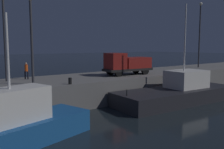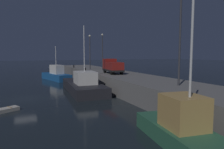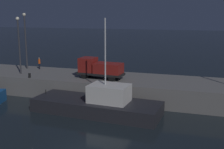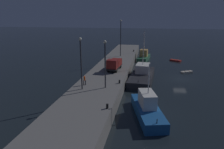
{
  "view_description": "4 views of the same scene",
  "coord_description": "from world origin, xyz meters",
  "views": [
    {
      "loc": [
        -20.97,
        -6.78,
        5.31
      ],
      "look_at": [
        -5.77,
        13.2,
        2.42
      ],
      "focal_mm": 39.66,
      "sensor_mm": 36.0,
      "label": 1
    },
    {
      "loc": [
        26.57,
        -0.3,
        5.36
      ],
      "look_at": [
        -0.44,
        11.58,
        2.46
      ],
      "focal_mm": 33.37,
      "sensor_mm": 36.0,
      "label": 2
    },
    {
      "loc": [
        7.57,
        -17.74,
        9.63
      ],
      "look_at": [
        -2.6,
        14.04,
        2.61
      ],
      "focal_mm": 46.67,
      "sensor_mm": 36.0,
      "label": 3
    },
    {
      "loc": [
        -42.83,
        6.41,
        12.71
      ],
      "look_at": [
        -5.9,
        13.21,
        1.93
      ],
      "focal_mm": 33.74,
      "sensor_mm": 36.0,
      "label": 4
    }
  ],
  "objects": [
    {
      "name": "ground_plane",
      "position": [
        0.0,
        0.0,
        0.0
      ],
      "size": [
        320.0,
        320.0,
        0.0
      ],
      "primitive_type": "plane",
      "color": "black"
    },
    {
      "name": "pier_quay",
      "position": [
        0.0,
        14.1,
        1.13
      ],
      "size": [
        63.7,
        7.25,
        2.25
      ],
      "color": "slate",
      "rests_on": "ground"
    },
    {
      "name": "fishing_trawler_red",
      "position": [
        -1.98,
        7.81,
        0.94
      ],
      "size": [
        12.9,
        5.04,
        9.23
      ],
      "color": "#232328",
      "rests_on": "ground"
    },
    {
      "name": "fishing_boat_blue",
      "position": [
        -17.58,
        6.42,
        1.05
      ],
      "size": [
        9.67,
        5.0,
        6.97
      ],
      "color": "#195193",
      "rests_on": "ground"
    },
    {
      "name": "fishing_boat_white",
      "position": [
        17.74,
        8.2,
        0.98
      ],
      "size": [
        8.65,
        3.72,
        8.24
      ],
      "color": "#2D6647",
      "rests_on": "ground"
    },
    {
      "name": "dinghy_orange_near",
      "position": [
        17.37,
        -0.68,
        0.2
      ],
      "size": [
        2.57,
        3.19,
        0.45
      ],
      "color": "#B22823",
      "rests_on": "ground"
    },
    {
      "name": "rowboat_white_mid",
      "position": [
        5.26,
        -1.93,
        0.17
      ],
      "size": [
        2.11,
        2.81,
        0.38
      ],
      "color": "beige",
      "rests_on": "ground"
    },
    {
      "name": "lamp_post_west",
      "position": [
        -15.33,
        15.88,
        6.64
      ],
      "size": [
        0.44,
        0.44,
        7.44
      ],
      "color": "#38383D",
      "rests_on": "pier_quay"
    },
    {
      "name": "lamp_post_east",
      "position": [
        -14.12,
        12.69,
        6.39
      ],
      "size": [
        0.44,
        0.44,
        6.98
      ],
      "color": "#38383D",
      "rests_on": "pier_quay"
    },
    {
      "name": "lamp_post_central",
      "position": [
        10.51,
        14.0,
        7.54
      ],
      "size": [
        0.44,
        0.44,
        9.18
      ],
      "color": "#38383D",
      "rests_on": "pier_quay"
    },
    {
      "name": "utility_truck",
      "position": [
        -3.82,
        13.15,
        3.45
      ],
      "size": [
        5.52,
        2.35,
        2.35
      ],
      "color": "black",
      "rests_on": "pier_quay"
    },
    {
      "name": "dockworker",
      "position": [
        -13.54,
        16.07,
        3.14
      ],
      "size": [
        0.4,
        0.4,
        1.56
      ],
      "color": "black",
      "rests_on": "pier_quay"
    },
    {
      "name": "bollard_west",
      "position": [
        -21.08,
        10.97,
        2.54
      ],
      "size": [
        0.28,
        0.28,
        0.56
      ],
      "primitive_type": "cylinder",
      "color": "black",
      "rests_on": "pier_quay"
    },
    {
      "name": "bollard_central",
      "position": [
        -11.74,
        10.95,
        2.52
      ],
      "size": [
        0.28,
        0.28,
        0.53
      ],
      "primitive_type": "cylinder",
      "color": "black",
      "rests_on": "pier_quay"
    },
    {
      "name": "bollard_east",
      "position": [
        18.16,
        11.2,
        2.51
      ],
      "size": [
        0.28,
        0.28,
        0.52
      ],
      "primitive_type": "cylinder",
      "color": "black",
      "rests_on": "pier_quay"
    }
  ]
}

